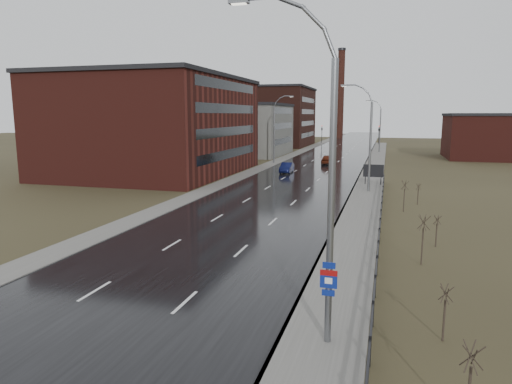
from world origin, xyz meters
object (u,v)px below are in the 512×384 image
Objects in this scene: billboard at (373,171)px; car_near at (287,168)px; streetlight_main at (322,179)px; car_far at (328,160)px.

car_near is (-12.23, 8.94, -0.99)m from billboard.
streetlight_main is at bearing -90.92° from billboard.
billboard is at bearing 89.08° from streetlight_main.
car_far is at bearing 110.09° from billboard.
billboard is at bearing 109.62° from car_far.
billboard reaches higher than car_near.
streetlight_main is 2.80× the size of car_near.
streetlight_main is 4.81× the size of billboard.
car_far is (-7.43, 61.02, -5.26)m from streetlight_main.
streetlight_main is 49.60m from car_near.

